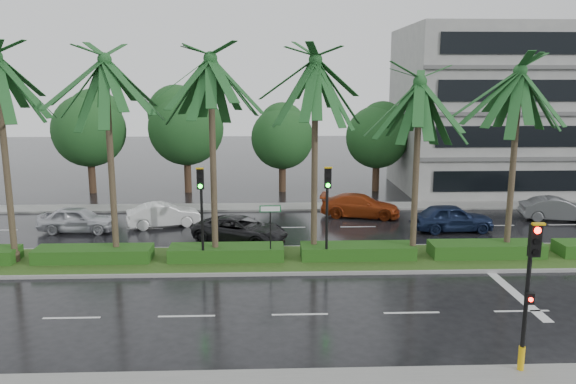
{
  "coord_description": "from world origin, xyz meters",
  "views": [
    {
      "loc": [
        -1.12,
        -23.62,
        8.15
      ],
      "look_at": [
        -0.18,
        1.5,
        3.14
      ],
      "focal_mm": 35.0,
      "sensor_mm": 36.0,
      "label": 1
    }
  ],
  "objects_px": {
    "car_white": "(164,215)",
    "car_grey": "(557,209)",
    "signal_near": "(529,291)",
    "car_blue": "(452,218)",
    "car_red": "(360,206)",
    "signal_median_left": "(201,201)",
    "car_darkgrey": "(241,230)",
    "street_sign": "(270,219)",
    "car_silver": "(78,219)"
  },
  "relations": [
    {
      "from": "signal_median_left",
      "to": "car_white",
      "type": "bearing_deg",
      "value": 112.52
    },
    {
      "from": "signal_near",
      "to": "car_silver",
      "type": "relative_size",
      "value": 1.06
    },
    {
      "from": "car_white",
      "to": "car_red",
      "type": "xyz_separation_m",
      "value": [
        11.5,
        1.87,
        0.02
      ]
    },
    {
      "from": "street_sign",
      "to": "car_silver",
      "type": "xyz_separation_m",
      "value": [
        -10.5,
        6.04,
        -1.42
      ]
    },
    {
      "from": "signal_median_left",
      "to": "car_darkgrey",
      "type": "height_order",
      "value": "signal_median_left"
    },
    {
      "from": "signal_near",
      "to": "car_red",
      "type": "height_order",
      "value": "signal_near"
    },
    {
      "from": "signal_near",
      "to": "signal_median_left",
      "type": "xyz_separation_m",
      "value": [
        -10.0,
        9.69,
        0.49
      ]
    },
    {
      "from": "car_darkgrey",
      "to": "car_grey",
      "type": "xyz_separation_m",
      "value": [
        18.5,
        3.95,
        0.01
      ]
    },
    {
      "from": "street_sign",
      "to": "car_white",
      "type": "relative_size",
      "value": 0.64
    },
    {
      "from": "car_white",
      "to": "car_blue",
      "type": "height_order",
      "value": "car_blue"
    },
    {
      "from": "signal_near",
      "to": "street_sign",
      "type": "xyz_separation_m",
      "value": [
        -7.0,
        9.87,
        -0.38
      ]
    },
    {
      "from": "signal_median_left",
      "to": "car_silver",
      "type": "xyz_separation_m",
      "value": [
        -7.5,
        6.22,
        -2.3
      ]
    },
    {
      "from": "car_red",
      "to": "car_blue",
      "type": "bearing_deg",
      "value": -114.5
    },
    {
      "from": "signal_near",
      "to": "car_white",
      "type": "height_order",
      "value": "signal_near"
    },
    {
      "from": "street_sign",
      "to": "car_blue",
      "type": "xyz_separation_m",
      "value": [
        10.0,
        5.44,
        -1.37
      ]
    },
    {
      "from": "signal_near",
      "to": "car_silver",
      "type": "xyz_separation_m",
      "value": [
        -17.5,
        15.91,
        -1.8
      ]
    },
    {
      "from": "car_blue",
      "to": "car_silver",
      "type": "bearing_deg",
      "value": 86.01
    },
    {
      "from": "car_darkgrey",
      "to": "street_sign",
      "type": "bearing_deg",
      "value": -132.92
    },
    {
      "from": "car_red",
      "to": "car_grey",
      "type": "xyz_separation_m",
      "value": [
        11.5,
        -1.37,
        -0.01
      ]
    },
    {
      "from": "car_silver",
      "to": "car_white",
      "type": "xyz_separation_m",
      "value": [
        4.5,
        1.02,
        -0.03
      ]
    },
    {
      "from": "signal_median_left",
      "to": "street_sign",
      "type": "relative_size",
      "value": 1.68
    },
    {
      "from": "car_red",
      "to": "car_darkgrey",
      "type": "bearing_deg",
      "value": 140.48
    },
    {
      "from": "signal_near",
      "to": "car_grey",
      "type": "distance_m",
      "value": 20.17
    },
    {
      "from": "car_darkgrey",
      "to": "car_grey",
      "type": "relative_size",
      "value": 1.17
    },
    {
      "from": "signal_median_left",
      "to": "car_darkgrey",
      "type": "distance_m",
      "value": 4.68
    },
    {
      "from": "car_blue",
      "to": "car_grey",
      "type": "xyz_separation_m",
      "value": [
        7.0,
        2.11,
        -0.06
      ]
    },
    {
      "from": "car_white",
      "to": "car_darkgrey",
      "type": "relative_size",
      "value": 0.84
    },
    {
      "from": "car_white",
      "to": "car_grey",
      "type": "bearing_deg",
      "value": -105.98
    },
    {
      "from": "car_silver",
      "to": "signal_median_left",
      "type": "bearing_deg",
      "value": -127.13
    },
    {
      "from": "street_sign",
      "to": "car_red",
      "type": "xyz_separation_m",
      "value": [
        5.5,
        8.92,
        -1.43
      ]
    },
    {
      "from": "car_grey",
      "to": "car_blue",
      "type": "bearing_deg",
      "value": 117.88
    },
    {
      "from": "street_sign",
      "to": "signal_median_left",
      "type": "bearing_deg",
      "value": -176.53
    },
    {
      "from": "signal_median_left",
      "to": "signal_near",
      "type": "bearing_deg",
      "value": -44.09
    },
    {
      "from": "signal_near",
      "to": "car_blue",
      "type": "relative_size",
      "value": 0.99
    },
    {
      "from": "car_darkgrey",
      "to": "car_grey",
      "type": "bearing_deg",
      "value": -53.49
    },
    {
      "from": "signal_median_left",
      "to": "car_grey",
      "type": "relative_size",
      "value": 1.05
    },
    {
      "from": "car_white",
      "to": "car_silver",
      "type": "bearing_deg",
      "value": 85.53
    },
    {
      "from": "car_darkgrey",
      "to": "signal_median_left",
      "type": "bearing_deg",
      "value": -177.17
    },
    {
      "from": "street_sign",
      "to": "car_grey",
      "type": "relative_size",
      "value": 0.62
    },
    {
      "from": "car_blue",
      "to": "car_grey",
      "type": "distance_m",
      "value": 7.31
    },
    {
      "from": "car_silver",
      "to": "car_red",
      "type": "distance_m",
      "value": 16.26
    },
    {
      "from": "car_white",
      "to": "car_red",
      "type": "distance_m",
      "value": 11.65
    },
    {
      "from": "car_blue",
      "to": "car_white",
      "type": "bearing_deg",
      "value": 81.92
    },
    {
      "from": "street_sign",
      "to": "car_blue",
      "type": "height_order",
      "value": "street_sign"
    },
    {
      "from": "signal_near",
      "to": "car_grey",
      "type": "height_order",
      "value": "signal_near"
    },
    {
      "from": "car_white",
      "to": "car_darkgrey",
      "type": "bearing_deg",
      "value": -144.71
    },
    {
      "from": "car_white",
      "to": "car_red",
      "type": "relative_size",
      "value": 0.85
    },
    {
      "from": "street_sign",
      "to": "car_red",
      "type": "relative_size",
      "value": 0.54
    },
    {
      "from": "car_white",
      "to": "car_grey",
      "type": "relative_size",
      "value": 0.98
    },
    {
      "from": "street_sign",
      "to": "car_darkgrey",
      "type": "distance_m",
      "value": 4.16
    }
  ]
}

